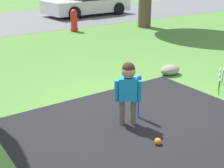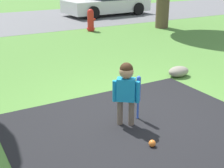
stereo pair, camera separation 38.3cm
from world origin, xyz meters
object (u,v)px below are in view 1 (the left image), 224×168
baseball_bat (139,90)px  parked_car (88,3)px  sports_ball (158,141)px  fire_hydrant (74,21)px  child (128,85)px

baseball_bat → parked_car: (4.99, 9.96, 0.11)m
sports_ball → fire_hydrant: size_ratio=0.12×
sports_ball → fire_hydrant: fire_hydrant is taller
sports_ball → parked_car: bearing=63.8°
child → sports_ball: 0.89m
baseball_bat → fire_hydrant: (2.47, 6.65, -0.06)m
parked_car → child: bearing=58.9°
baseball_bat → sports_ball: baseball_bat is taller
child → baseball_bat: (0.26, 0.07, -0.17)m
child → parked_car: (5.25, 10.03, -0.06)m
baseball_bat → fire_hydrant: 7.10m
baseball_bat → parked_car: bearing=63.4°
child → fire_hydrant: (2.74, 6.73, -0.23)m
sports_ball → fire_hydrant: (2.76, 7.41, 0.34)m
sports_ball → parked_car: size_ratio=0.02×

